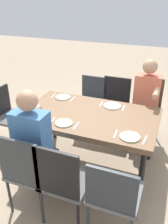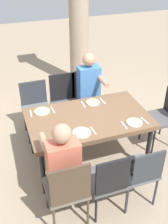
# 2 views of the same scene
# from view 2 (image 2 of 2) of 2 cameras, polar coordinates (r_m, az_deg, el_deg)

# --- Properties ---
(ground_plane) EXTENTS (16.00, 16.00, 0.00)m
(ground_plane) POSITION_cam_2_polar(r_m,az_deg,el_deg) (4.09, 0.82, -9.85)
(ground_plane) COLOR gray
(dining_table) EXTENTS (1.62, 0.98, 0.76)m
(dining_table) POSITION_cam_2_polar(r_m,az_deg,el_deg) (3.66, 0.90, -1.89)
(dining_table) COLOR brown
(dining_table) RESTS_ON ground
(chair_west_north) EXTENTS (0.44, 0.44, 0.88)m
(chair_west_north) POSITION_cam_2_polar(r_m,az_deg,el_deg) (4.37, -10.09, 1.40)
(chair_west_north) COLOR #5B5E61
(chair_west_north) RESTS_ON ground
(chair_west_south) EXTENTS (0.44, 0.44, 0.95)m
(chair_west_south) POSITION_cam_2_polar(r_m,az_deg,el_deg) (2.97, -3.44, -15.77)
(chair_west_south) COLOR #6A6158
(chair_west_south) RESTS_ON ground
(chair_mid_north) EXTENTS (0.44, 0.44, 0.94)m
(chair_mid_north) POSITION_cam_2_polar(r_m,az_deg,el_deg) (4.45, -4.11, 2.62)
(chair_mid_north) COLOR #4F4F50
(chair_mid_north) RESTS_ON ground
(chair_mid_south) EXTENTS (0.44, 0.44, 0.90)m
(chair_mid_south) POSITION_cam_2_polar(r_m,az_deg,el_deg) (3.11, 5.28, -13.89)
(chair_mid_south) COLOR #4F4F50
(chair_mid_south) RESTS_ON ground
(chair_east_north) EXTENTS (0.44, 0.44, 0.95)m
(chair_east_north) POSITION_cam_2_polar(r_m,az_deg,el_deg) (4.55, 0.46, 3.44)
(chair_east_north) COLOR #5B5E61
(chair_east_north) RESTS_ON ground
(chair_east_south) EXTENTS (0.44, 0.44, 0.87)m
(chair_east_south) POSITION_cam_2_polar(r_m,az_deg,el_deg) (3.25, 11.46, -12.06)
(chair_east_south) COLOR #5B5E61
(chair_east_south) RESTS_ON ground
(chair_head_east) EXTENTS (0.44, 0.44, 0.89)m
(chair_head_east) POSITION_cam_2_polar(r_m,az_deg,el_deg) (4.25, 16.58, -0.51)
(chair_head_east) COLOR #4F4F50
(chair_head_east) RESTS_ON ground
(diner_woman_green) EXTENTS (0.35, 0.49, 1.29)m
(diner_woman_green) POSITION_cam_2_polar(r_m,az_deg,el_deg) (2.99, -4.61, -11.45)
(diner_woman_green) COLOR #3F3F4C
(diner_woman_green) RESTS_ON ground
(diner_man_white) EXTENTS (0.34, 0.49, 1.32)m
(diner_man_white) POSITION_cam_2_polar(r_m,az_deg,el_deg) (4.32, 1.30, 4.22)
(diner_man_white) COLOR #3F3F4C
(diner_man_white) RESTS_ON ground
(stone_column_centre) EXTENTS (0.50, 0.50, 2.95)m
(stone_column_centre) POSITION_cam_2_polar(r_m,az_deg,el_deg) (5.62, -1.11, 19.25)
(stone_column_centre) COLOR tan
(stone_column_centre) RESTS_ON ground
(plate_0) EXTENTS (0.21, 0.21, 0.02)m
(plate_0) POSITION_cam_2_polar(r_m,az_deg,el_deg) (3.76, -8.80, 0.16)
(plate_0) COLOR silver
(plate_0) RESTS_ON dining_table
(fork_0) EXTENTS (0.03, 0.17, 0.01)m
(fork_0) POSITION_cam_2_polar(r_m,az_deg,el_deg) (3.75, -11.03, -0.32)
(fork_0) COLOR silver
(fork_0) RESTS_ON dining_table
(spoon_0) EXTENTS (0.03, 0.17, 0.01)m
(spoon_0) POSITION_cam_2_polar(r_m,az_deg,el_deg) (3.79, -6.58, 0.49)
(spoon_0) COLOR silver
(spoon_0) RESTS_ON dining_table
(plate_1) EXTENTS (0.23, 0.23, 0.02)m
(plate_1) POSITION_cam_2_polar(r_m,az_deg,el_deg) (3.32, -0.50, -4.32)
(plate_1) COLOR white
(plate_1) RESTS_ON dining_table
(fork_1) EXTENTS (0.03, 0.17, 0.01)m
(fork_1) POSITION_cam_2_polar(r_m,az_deg,el_deg) (3.29, -2.98, -4.92)
(fork_1) COLOR silver
(fork_1) RESTS_ON dining_table
(spoon_1) EXTENTS (0.02, 0.17, 0.01)m
(spoon_1) POSITION_cam_2_polar(r_m,az_deg,el_deg) (3.37, 1.93, -3.90)
(spoon_1) COLOR silver
(spoon_1) RESTS_ON dining_table
(plate_2) EXTENTS (0.20, 0.20, 0.02)m
(plate_2) POSITION_cam_2_polar(r_m,az_deg,el_deg) (3.92, 1.89, 2.04)
(plate_2) COLOR silver
(plate_2) RESTS_ON dining_table
(fork_2) EXTENTS (0.02, 0.17, 0.01)m
(fork_2) POSITION_cam_2_polar(r_m,az_deg,el_deg) (3.88, -0.18, 1.59)
(fork_2) COLOR silver
(fork_2) RESTS_ON dining_table
(spoon_2) EXTENTS (0.03, 0.17, 0.01)m
(spoon_2) POSITION_cam_2_polar(r_m,az_deg,el_deg) (3.97, 3.92, 2.32)
(spoon_2) COLOR silver
(spoon_2) RESTS_ON dining_table
(plate_3) EXTENTS (0.21, 0.21, 0.02)m
(plate_3) POSITION_cam_2_polar(r_m,az_deg,el_deg) (3.56, 10.51, -2.16)
(plate_3) COLOR silver
(plate_3) RESTS_ON dining_table
(fork_3) EXTENTS (0.02, 0.17, 0.01)m
(fork_3) POSITION_cam_2_polar(r_m,az_deg,el_deg) (3.50, 8.34, -2.71)
(fork_3) COLOR silver
(fork_3) RESTS_ON dining_table
(spoon_3) EXTENTS (0.03, 0.17, 0.01)m
(spoon_3) POSITION_cam_2_polar(r_m,az_deg,el_deg) (3.63, 12.59, -1.77)
(spoon_3) COLOR silver
(spoon_3) RESTS_ON dining_table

